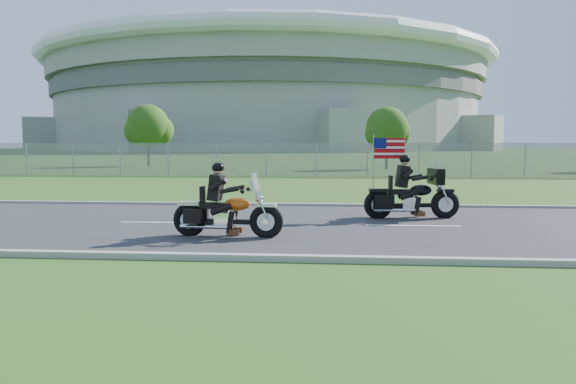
{
  "coord_description": "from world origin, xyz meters",
  "views": [
    {
      "loc": [
        2.18,
        -13.31,
        1.99
      ],
      "look_at": [
        1.03,
        0.0,
        0.82
      ],
      "focal_mm": 35.0,
      "sensor_mm": 36.0,
      "label": 1
    }
  ],
  "objects": [
    {
      "name": "ground",
      "position": [
        0.0,
        0.0,
        0.0
      ],
      "size": [
        420.0,
        420.0,
        0.0
      ],
      "primitive_type": "plane",
      "color": "#324916",
      "rests_on": "ground"
    },
    {
      "name": "motorcycle_lead",
      "position": [
        -0.11,
        -1.85,
        0.51
      ],
      "size": [
        2.37,
        0.66,
        1.6
      ],
      "rotation": [
        0.0,
        0.0,
        -0.07
      ],
      "color": "black",
      "rests_on": "ground"
    },
    {
      "name": "curb_south",
      "position": [
        0.0,
        -4.05,
        0.05
      ],
      "size": [
        120.0,
        0.18,
        0.12
      ],
      "primitive_type": "cube",
      "color": "#9E9B93",
      "rests_on": "ground"
    },
    {
      "name": "tree_fence_near",
      "position": [
        6.04,
        30.04,
        2.97
      ],
      "size": [
        3.52,
        3.28,
        4.75
      ],
      "color": "#382316",
      "rests_on": "ground"
    },
    {
      "name": "stadium",
      "position": [
        -20.0,
        170.0,
        15.58
      ],
      "size": [
        140.4,
        140.4,
        29.2
      ],
      "color": "#A3A099",
      "rests_on": "ground"
    },
    {
      "name": "motorcycle_follow",
      "position": [
        4.14,
        1.42,
        0.58
      ],
      "size": [
        2.52,
        0.92,
        2.11
      ],
      "rotation": [
        0.0,
        0.0,
        0.13
      ],
      "color": "black",
      "rests_on": "ground"
    },
    {
      "name": "fence",
      "position": [
        -5.0,
        20.0,
        1.0
      ],
      "size": [
        60.0,
        0.03,
        2.0
      ],
      "primitive_type": "cube",
      "color": "gray",
      "rests_on": "ground"
    },
    {
      "name": "tree_fence_mid",
      "position": [
        -13.95,
        34.04,
        3.3
      ],
      "size": [
        3.96,
        3.69,
        5.3
      ],
      "color": "#382316",
      "rests_on": "ground"
    },
    {
      "name": "road",
      "position": [
        0.0,
        0.0,
        0.02
      ],
      "size": [
        120.0,
        8.0,
        0.04
      ],
      "primitive_type": "cube",
      "color": "#28282B",
      "rests_on": "ground"
    },
    {
      "name": "curb_north",
      "position": [
        0.0,
        4.05,
        0.05
      ],
      "size": [
        120.0,
        0.18,
        0.12
      ],
      "primitive_type": "cube",
      "color": "#9E9B93",
      "rests_on": "ground"
    }
  ]
}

